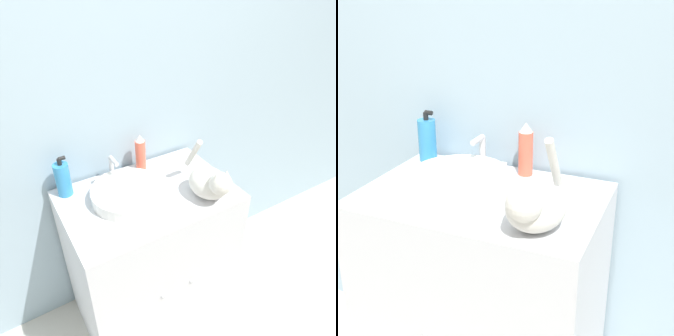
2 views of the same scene
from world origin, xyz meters
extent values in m
cube|color=#9EB7C6|center=(0.00, 0.59, 1.25)|extent=(6.00, 0.05, 2.50)
cube|color=silver|center=(0.00, 0.27, 0.45)|extent=(0.82, 0.55, 0.90)
sphere|color=silver|center=(-0.08, 0.00, 0.49)|extent=(0.02, 0.02, 0.02)
cylinder|color=white|center=(-0.09, 0.29, 0.93)|extent=(0.34, 0.34, 0.06)
cylinder|color=silver|center=(-0.09, 0.48, 0.96)|extent=(0.02, 0.02, 0.13)
cylinder|color=silver|center=(-0.09, 0.44, 1.03)|extent=(0.02, 0.08, 0.02)
cylinder|color=white|center=(-0.18, 0.48, 0.91)|extent=(0.03, 0.03, 0.03)
cylinder|color=white|center=(-0.01, 0.48, 0.91)|extent=(0.03, 0.03, 0.03)
ellipsoid|color=silver|center=(0.25, 0.13, 0.96)|extent=(0.18, 0.22, 0.13)
sphere|color=silver|center=(0.24, 0.04, 1.02)|extent=(0.11, 0.11, 0.11)
cone|color=silver|center=(0.21, 0.04, 1.06)|extent=(0.04, 0.04, 0.04)
cone|color=silver|center=(0.27, 0.04, 1.06)|extent=(0.04, 0.04, 0.04)
cylinder|color=silver|center=(0.25, 0.27, 1.05)|extent=(0.03, 0.13, 0.19)
cylinder|color=#338CCC|center=(-0.34, 0.48, 0.98)|extent=(0.07, 0.07, 0.17)
cylinder|color=black|center=(-0.34, 0.48, 1.08)|extent=(0.02, 0.02, 0.03)
cylinder|color=black|center=(-0.32, 0.48, 1.09)|extent=(0.03, 0.02, 0.02)
cylinder|color=#EF6047|center=(0.08, 0.49, 0.98)|extent=(0.05, 0.05, 0.17)
cone|color=white|center=(0.08, 0.49, 1.08)|extent=(0.05, 0.05, 0.04)
camera|label=1|loc=(-0.56, -0.84, 1.88)|focal=35.00mm
camera|label=2|loc=(0.64, -1.02, 1.58)|focal=50.00mm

